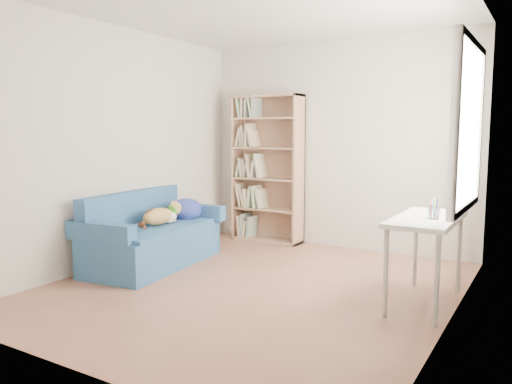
% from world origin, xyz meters
% --- Properties ---
extents(ground, '(4.00, 4.00, 0.00)m').
position_xyz_m(ground, '(0.00, 0.00, 0.00)').
color(ground, '#8E5740').
rests_on(ground, ground).
extents(room_shell, '(3.54, 4.04, 2.62)m').
position_xyz_m(room_shell, '(0.10, 0.03, 1.64)').
color(room_shell, silver).
rests_on(room_shell, ground).
extents(sofa, '(0.96, 1.71, 0.80)m').
position_xyz_m(sofa, '(-1.38, 0.13, 0.31)').
color(sofa, navy).
rests_on(sofa, ground).
extents(bookshelf, '(0.97, 0.30, 1.94)m').
position_xyz_m(bookshelf, '(-0.91, 1.83, 0.89)').
color(bookshelf, '#AB7B5C').
rests_on(bookshelf, ground).
extents(desk, '(0.49, 1.06, 0.75)m').
position_xyz_m(desk, '(1.49, 0.34, 0.66)').
color(desk, white).
rests_on(desk, ground).
extents(pen_cup, '(0.09, 0.09, 0.18)m').
position_xyz_m(pen_cup, '(1.56, 0.27, 0.81)').
color(pen_cup, white).
rests_on(pen_cup, desk).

